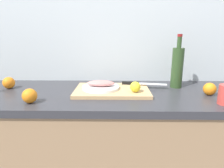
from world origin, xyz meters
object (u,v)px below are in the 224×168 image
cutting_board (112,90)px  lemon_0 (135,87)px  wine_bottle (177,67)px  orange_0 (210,89)px  chef_knife (138,83)px  fish_fillet (101,83)px  white_plate (101,87)px

cutting_board → lemon_0: lemon_0 is taller
wine_bottle → orange_0: 0.24m
chef_knife → lemon_0: 0.17m
fish_fillet → orange_0: orange_0 is taller
cutting_board → fish_fillet: (-0.07, 0.01, 0.04)m
chef_knife → lemon_0: lemon_0 is taller
white_plate → chef_knife: 0.26m
white_plate → lemon_0: lemon_0 is taller
fish_fillet → chef_knife: fish_fillet is taller
cutting_board → orange_0: size_ratio=6.18×
lemon_0 → wine_bottle: size_ratio=0.18×
cutting_board → chef_knife: bearing=29.2°
orange_0 → chef_knife: bearing=159.2°
chef_knife → wine_bottle: size_ratio=0.84×
white_plate → wine_bottle: bearing=12.5°
white_plate → chef_knife: (0.24, 0.09, 0.00)m
cutting_board → wine_bottle: size_ratio=1.30×
white_plate → fish_fillet: bearing=90.0°
white_plate → chef_knife: size_ratio=0.78×
orange_0 → cutting_board: bearing=174.7°
white_plate → orange_0: orange_0 is taller
white_plate → wine_bottle: size_ratio=0.66×
lemon_0 → cutting_board: bearing=154.2°
white_plate → orange_0: 0.64m
chef_knife → orange_0: bearing=-11.7°
fish_fillet → cutting_board: bearing=-4.5°
wine_bottle → orange_0: (0.14, -0.17, -0.10)m
lemon_0 → orange_0: (0.43, 0.01, -0.01)m
cutting_board → wine_bottle: bearing=15.1°
chef_knife → lemon_0: size_ratio=4.76×
wine_bottle → white_plate: bearing=-167.5°
cutting_board → chef_knife: (0.17, 0.10, 0.02)m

